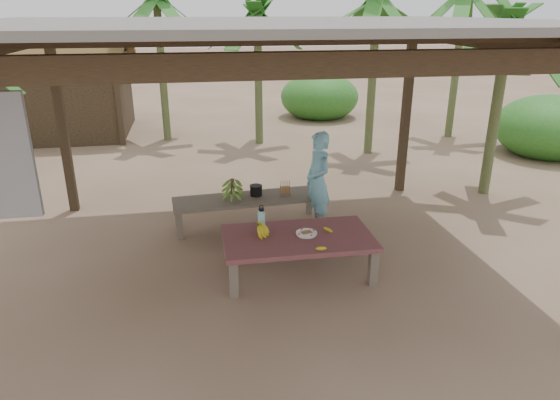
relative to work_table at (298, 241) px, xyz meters
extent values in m
plane|color=brown|center=(-0.35, 0.37, -0.43)|extent=(80.00, 80.00, 0.00)
cube|color=black|center=(-3.15, 2.67, 0.92)|extent=(0.13, 0.13, 2.70)
cube|color=black|center=(2.45, 2.67, 0.92)|extent=(0.13, 0.13, 2.70)
cube|color=black|center=(-0.35, -1.93, 2.27)|extent=(5.80, 0.14, 0.18)
cube|color=black|center=(-0.35, 2.67, 2.27)|extent=(5.80, 0.14, 0.18)
cube|color=black|center=(2.45, 0.37, 2.27)|extent=(0.14, 4.80, 0.18)
cube|color=slate|center=(-0.35, 0.37, 2.49)|extent=(6.60, 5.60, 0.06)
cube|color=brown|center=(-0.82, -0.41, -0.21)|extent=(0.10, 0.10, 0.44)
cube|color=brown|center=(0.82, -0.43, -0.21)|extent=(0.10, 0.10, 0.44)
cube|color=brown|center=(-0.82, 0.43, -0.21)|extent=(0.10, 0.10, 0.44)
cube|color=brown|center=(0.82, 0.41, -0.21)|extent=(0.10, 0.10, 0.44)
cube|color=maroon|center=(0.00, 0.00, 0.04)|extent=(1.81, 1.02, 0.06)
cube|color=brown|center=(-1.44, 1.25, -0.23)|extent=(0.09, 0.09, 0.40)
cube|color=brown|center=(0.62, 1.40, -0.23)|extent=(0.09, 0.09, 0.40)
cube|color=brown|center=(-1.47, 1.71, -0.23)|extent=(0.09, 0.09, 0.40)
cube|color=brown|center=(0.58, 1.86, -0.23)|extent=(0.09, 0.09, 0.40)
cube|color=brown|center=(-0.43, 1.55, -0.01)|extent=(2.24, 0.76, 0.05)
cylinder|color=white|center=(0.11, 0.01, 0.07)|extent=(0.24, 0.24, 0.01)
cylinder|color=white|center=(0.11, 0.01, 0.09)|extent=(0.26, 0.26, 0.02)
cube|color=brown|center=(0.11, 0.01, 0.09)|extent=(0.15, 0.12, 0.02)
ellipsoid|color=yellow|center=(0.18, -0.42, 0.09)|extent=(0.15, 0.07, 0.04)
ellipsoid|color=yellow|center=(0.39, 0.06, 0.09)|extent=(0.12, 0.13, 0.04)
cylinder|color=#42B3CF|center=(-0.41, 0.25, 0.19)|extent=(0.09, 0.09, 0.26)
cylinder|color=black|center=(-0.41, 0.25, 0.34)|extent=(0.06, 0.06, 0.03)
torus|color=black|center=(-0.41, 0.25, 0.37)|extent=(0.06, 0.01, 0.06)
cylinder|color=black|center=(-0.30, 1.62, 0.09)|extent=(0.18, 0.18, 0.15)
imported|color=#76C3E0|center=(0.57, 1.31, 0.29)|extent=(0.45, 0.59, 1.45)
cube|color=black|center=(-4.85, 8.37, 0.57)|extent=(4.00, 3.00, 2.00)
cube|color=brown|center=(-4.85, 7.52, 1.92)|extent=(4.40, 1.73, 1.00)
cube|color=brown|center=(-4.85, 9.22, 1.92)|extent=(4.40, 1.73, 1.00)
cylinder|color=#596638|center=(2.73, 5.17, 1.23)|extent=(0.18, 0.18, 3.34)
cylinder|color=#596638|center=(0.41, 6.47, 1.08)|extent=(0.18, 0.18, 3.02)
cylinder|color=#596638|center=(-1.81, 7.22, 1.26)|extent=(0.18, 0.18, 3.39)
cylinder|color=#596638|center=(3.87, 2.26, 1.01)|extent=(0.18, 0.18, 2.90)
cylinder|color=#596638|center=(5.29, 6.29, 1.31)|extent=(0.18, 0.18, 3.49)
camera|label=1|loc=(-1.17, -5.35, 2.62)|focal=32.00mm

